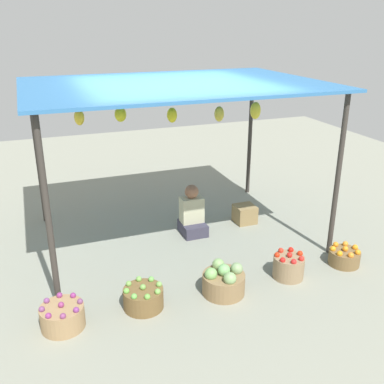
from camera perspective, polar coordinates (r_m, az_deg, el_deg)
The scene contains 9 objects.
ground_plane at distance 6.85m, azimuth -1.95°, elevation -5.54°, with size 14.00×14.00×0.00m, color gray.
market_stall_structure at distance 6.19m, azimuth -2.20°, elevation 12.61°, with size 4.01×2.82×2.29m.
vendor_person at distance 6.79m, azimuth 0.02°, elevation -2.97°, with size 0.36×0.44×0.78m.
basket_purple_onions at distance 5.10m, azimuth -16.31°, elevation -15.08°, with size 0.47×0.47×0.31m.
basket_green_apples at distance 5.23m, azimuth -6.27°, elevation -13.34°, with size 0.46×0.46×0.30m.
basket_cabbages at distance 5.43m, azimuth 4.09°, elevation -11.36°, with size 0.51×0.51×0.39m.
basket_red_tomatoes at distance 5.86m, azimuth 12.31°, elevation -9.31°, with size 0.39×0.39×0.35m.
basket_oranges at distance 6.37m, azimuth 18.99°, elevation -7.86°, with size 0.41×0.41×0.27m.
wooden_crate_near_vendor at distance 7.26m, azimuth 6.80°, elevation -2.82°, with size 0.32×0.32×0.29m, color olive.
Camera 1 is at (-1.92, -5.80, 3.09)m, focal length 41.48 mm.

